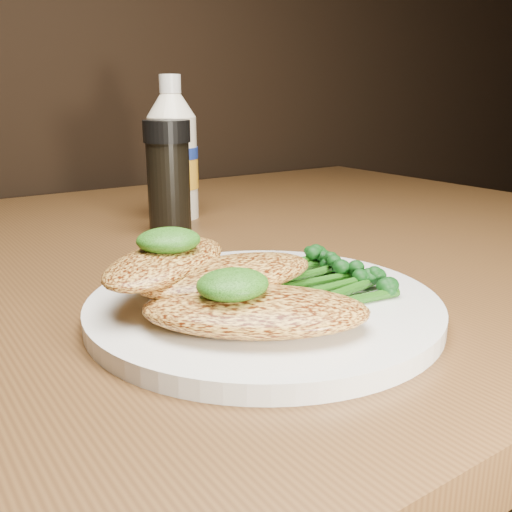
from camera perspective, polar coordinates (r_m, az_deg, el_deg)
plate at (r=0.42m, az=0.78°, el=-5.03°), size 0.25×0.25×0.01m
chicken_front at (r=0.36m, az=-0.06°, el=-5.41°), size 0.16×0.15×0.02m
chicken_mid at (r=0.40m, az=-2.73°, el=-1.88°), size 0.14×0.07×0.02m
chicken_back at (r=0.41m, az=-8.93°, el=-0.58°), size 0.14×0.13×0.02m
pesto_front at (r=0.35m, az=-2.34°, el=-2.84°), size 0.05×0.05×0.02m
pesto_back at (r=0.41m, az=-8.73°, el=1.57°), size 0.06×0.05×0.02m
broccolini_bundle at (r=0.43m, az=5.28°, el=-2.20°), size 0.14×0.11×0.02m
mayo_bottle at (r=0.73m, az=-8.33°, el=10.60°), size 0.07×0.07×0.18m
pepper_grinder at (r=0.65m, az=-8.71°, el=7.71°), size 0.06×0.06×0.13m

